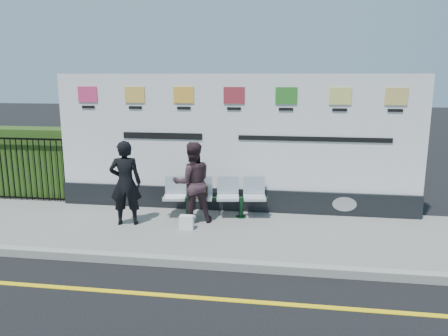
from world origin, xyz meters
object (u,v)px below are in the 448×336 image
bench (215,207)px  woman_right (192,182)px  billboard (234,153)px  woman_left (126,183)px

bench → woman_right: bearing=-146.0°
billboard → woman_left: (-2.03, -1.31, -0.44)m
billboard → woman_right: (-0.73, -0.97, -0.47)m
woman_left → woman_right: (1.29, 0.34, -0.03)m
bench → woman_right: woman_right is taller
woman_right → woman_left: bearing=-8.9°
bench → woman_right: size_ratio=1.29×
bench → woman_right: 0.80m
billboard → woman_left: billboard is taller
billboard → woman_right: billboard is taller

